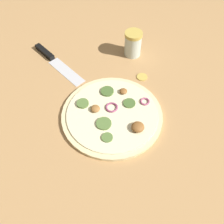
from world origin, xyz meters
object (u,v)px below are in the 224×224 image
object	(u,v)px
loose_cap	(142,77)
pizza	(112,114)
spice_jar	(133,44)
knife	(51,58)

from	to	relation	value
loose_cap	pizza	bearing A→B (deg)	113.64
spice_jar	loose_cap	xyz separation A→B (m)	(-0.12, 0.05, -0.04)
knife	loose_cap	world-z (taller)	knife
pizza	loose_cap	size ratio (longest dim) A/B	8.39
knife	loose_cap	xyz separation A→B (m)	(-0.27, -0.22, -0.00)
pizza	knife	size ratio (longest dim) A/B	1.17
spice_jar	loose_cap	bearing A→B (deg)	158.47
pizza	spice_jar	bearing A→B (deg)	-49.07
pizza	spice_jar	distance (m)	0.31
pizza	knife	distance (m)	0.35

